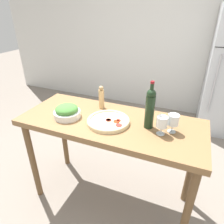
% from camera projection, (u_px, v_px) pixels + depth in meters
% --- Properties ---
extents(ground_plane, '(14.00, 14.00, 0.00)m').
position_uv_depth(ground_plane, '(111.00, 196.00, 2.02)').
color(ground_plane, slate).
extents(wall_back, '(6.40, 0.08, 2.60)m').
position_uv_depth(wall_back, '(164.00, 35.00, 3.26)').
color(wall_back, silver).
rests_on(wall_back, ground_plane).
extents(prep_counter, '(1.49, 0.61, 0.89)m').
position_uv_depth(prep_counter, '(111.00, 132.00, 1.66)').
color(prep_counter, brown).
rests_on(prep_counter, ground_plane).
extents(wine_bottle, '(0.07, 0.07, 0.36)m').
position_uv_depth(wine_bottle, '(150.00, 108.00, 1.45)').
color(wine_bottle, black).
rests_on(wine_bottle, prep_counter).
extents(wine_glass_near, '(0.08, 0.08, 0.14)m').
position_uv_depth(wine_glass_near, '(162.00, 123.00, 1.40)').
color(wine_glass_near, silver).
rests_on(wine_glass_near, prep_counter).
extents(wine_glass_far, '(0.08, 0.08, 0.14)m').
position_uv_depth(wine_glass_far, '(173.00, 120.00, 1.42)').
color(wine_glass_far, silver).
rests_on(wine_glass_far, prep_counter).
extents(pepper_mill, '(0.05, 0.05, 0.21)m').
position_uv_depth(pepper_mill, '(101.00, 97.00, 1.77)').
color(pepper_mill, tan).
rests_on(pepper_mill, prep_counter).
extents(salad_bowl, '(0.22, 0.22, 0.11)m').
position_uv_depth(salad_bowl, '(67.00, 112.00, 1.64)').
color(salad_bowl, white).
rests_on(salad_bowl, prep_counter).
extents(homemade_pizza, '(0.34, 0.34, 0.03)m').
position_uv_depth(homemade_pizza, '(108.00, 121.00, 1.57)').
color(homemade_pizza, beige).
rests_on(homemade_pizza, prep_counter).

